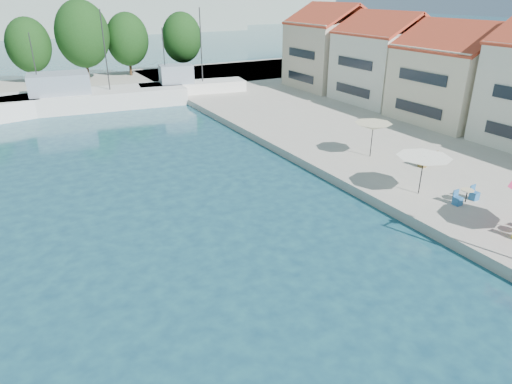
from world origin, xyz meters
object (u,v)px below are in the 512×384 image
trawler_04 (190,88)px  trawler_03 (87,98)px  umbrella_white (423,161)px  umbrella_cream (373,126)px

trawler_04 → trawler_03: bearing=-172.1°
umbrella_white → umbrella_cream: (2.01, 6.37, 0.17)m
trawler_03 → umbrella_cream: 31.18m
umbrella_cream → trawler_03: bearing=117.7°
umbrella_white → trawler_03: bearing=110.2°
trawler_03 → umbrella_cream: (14.49, -27.55, 1.73)m
trawler_04 → umbrella_white: size_ratio=4.03×
trawler_04 → umbrella_white: trawler_04 is taller
trawler_04 → umbrella_white: bearing=-78.7°
umbrella_white → umbrella_cream: bearing=72.5°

